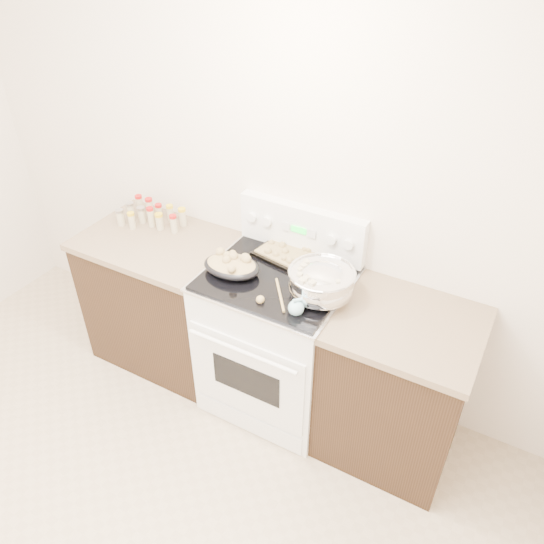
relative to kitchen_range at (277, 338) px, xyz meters
The scene contains 9 objects.
counter_left 0.83m from the kitchen_range, behind, with size 0.93×0.67×0.92m.
counter_right 0.73m from the kitchen_range, ahead, with size 0.73×0.67×0.92m.
kitchen_range is the anchor object (origin of this frame).
mixing_bowl 0.60m from the kitchen_range, ahead, with size 0.41×0.41×0.20m.
roasting_pan 0.56m from the kitchen_range, 157.28° to the right, with size 0.33×0.24×0.12m.
baking_sheet 0.51m from the kitchen_range, 97.40° to the left, with size 0.41×0.32×0.06m.
wooden_spoon 0.51m from the kitchen_range, 73.62° to the right, with size 0.17×0.23×0.04m.
blue_ladle 0.58m from the kitchen_range, 42.40° to the right, with size 0.18×0.24×0.10m.
spice_jars 1.11m from the kitchen_range, behind, with size 0.39×0.23×0.13m.
Camera 1 is at (1.45, -0.61, 2.62)m, focal length 35.00 mm.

